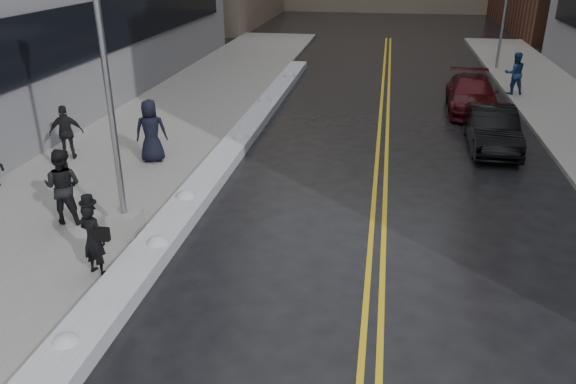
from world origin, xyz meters
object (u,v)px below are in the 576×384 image
at_px(pedestrian_fedora, 93,239).
at_px(traffic_signal, 505,6).
at_px(lamppost, 115,139).
at_px(pedestrian_d, 67,132).
at_px(pedestrian_b, 63,186).
at_px(pedestrian_c, 151,131).
at_px(car_maroon, 472,94).
at_px(car_black, 492,129).
at_px(pedestrian_east, 515,73).

bearing_deg(pedestrian_fedora, traffic_signal, -100.10).
bearing_deg(lamppost, pedestrian_d, 131.17).
xyz_separation_m(pedestrian_b, pedestrian_c, (0.44, 4.37, 0.04)).
xyz_separation_m(pedestrian_c, car_maroon, (10.65, 8.34, -0.43)).
xyz_separation_m(traffic_signal, pedestrian_fedora, (-11.70, -23.62, -2.46)).
bearing_deg(car_black, pedestrian_c, -161.13).
xyz_separation_m(lamppost, car_black, (9.43, 8.35, -1.84)).
xyz_separation_m(pedestrian_east, car_maroon, (-2.15, -2.74, -0.39)).
bearing_deg(pedestrian_c, pedestrian_b, 66.86).
bearing_deg(pedestrian_b, car_black, -149.74).
bearing_deg(pedestrian_fedora, car_maroon, -105.76).
bearing_deg(pedestrian_east, lamppost, 43.16).
distance_m(pedestrian_b, pedestrian_east, 20.35).
bearing_deg(lamppost, pedestrian_east, 54.15).
height_order(pedestrian_c, pedestrian_d, pedestrian_c).
height_order(pedestrian_d, car_maroon, pedestrian_d).
bearing_deg(car_maroon, lamppost, -123.01).
relative_size(pedestrian_b, car_black, 0.45).
bearing_deg(pedestrian_c, traffic_signal, -144.74).
bearing_deg(car_black, pedestrian_fedora, -132.35).
bearing_deg(car_maroon, pedestrian_fedora, -119.66).
relative_size(pedestrian_east, car_maroon, 0.39).
xyz_separation_m(pedestrian_d, car_black, (13.44, 3.76, -0.32)).
distance_m(traffic_signal, car_maroon, 9.55).
relative_size(traffic_signal, pedestrian_east, 3.19).
relative_size(pedestrian_b, pedestrian_c, 0.96).
bearing_deg(car_maroon, pedestrian_b, -128.76).
relative_size(pedestrian_b, pedestrian_d, 1.09).
bearing_deg(traffic_signal, pedestrian_d, -132.24).
xyz_separation_m(lamppost, pedestrian_east, (11.50, 15.92, -1.44)).
height_order(pedestrian_east, car_maroon, pedestrian_east).
bearing_deg(pedestrian_c, car_maroon, -159.32).
height_order(traffic_signal, pedestrian_c, traffic_signal).
relative_size(pedestrian_c, car_maroon, 0.41).
relative_size(traffic_signal, pedestrian_fedora, 3.78).
bearing_deg(pedestrian_east, traffic_signal, -103.82).
relative_size(lamppost, traffic_signal, 1.27).
relative_size(pedestrian_d, pedestrian_east, 0.92).
height_order(lamppost, pedestrian_fedora, lamppost).
distance_m(pedestrian_east, car_black, 7.86).
bearing_deg(pedestrian_b, pedestrian_c, -100.71).
bearing_deg(pedestrian_east, car_maroon, 40.87).
bearing_deg(pedestrian_east, pedestrian_c, 29.88).
bearing_deg(pedestrian_b, pedestrian_east, -135.55).
distance_m(lamppost, pedestrian_d, 6.28).
height_order(lamppost, car_black, lamppost).
bearing_deg(lamppost, car_black, 41.53).
xyz_separation_m(pedestrian_b, car_maroon, (11.09, 12.71, -0.39)).
bearing_deg(car_maroon, traffic_signal, 76.82).
distance_m(pedestrian_c, pedestrian_east, 16.93).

